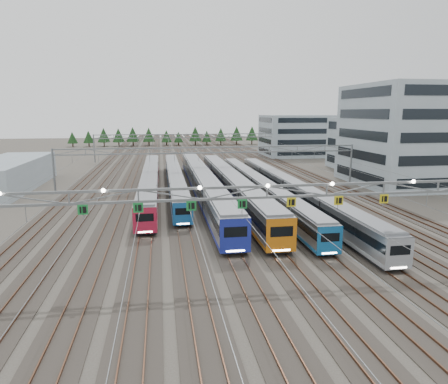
{
  "coord_description": "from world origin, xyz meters",
  "views": [
    {
      "loc": [
        -9.22,
        -33.66,
        14.26
      ],
      "look_at": [
        -0.82,
        19.16,
        3.5
      ],
      "focal_mm": 32.0,
      "sensor_mm": 36.0,
      "label": 1
    }
  ],
  "objects": [
    {
      "name": "track_bed",
      "position": [
        0.0,
        100.0,
        1.49
      ],
      "size": [
        54.0,
        260.0,
        5.42
      ],
      "color": "#2D2823",
      "rests_on": "ground"
    },
    {
      "name": "gantry_near",
      "position": [
        -0.05,
        -0.12,
        7.09
      ],
      "size": [
        56.36,
        0.61,
        8.08
      ],
      "color": "slate",
      "rests_on": "ground"
    },
    {
      "name": "depot_bldg_north",
      "position": [
        35.41,
        93.18,
        6.62
      ],
      "size": [
        22.0,
        18.0,
        13.24
      ],
      "primitive_type": "cube",
      "color": "#8FA2AB",
      "rests_on": "ground"
    },
    {
      "name": "depot_bldg_south",
      "position": [
        38.1,
        38.91,
        9.78
      ],
      "size": [
        18.0,
        22.0,
        19.56
      ],
      "primitive_type": "cube",
      "color": "#8FA2AB",
      "rests_on": "ground"
    },
    {
      "name": "ground",
      "position": [
        0.0,
        0.0,
        0.0
      ],
      "size": [
        400.0,
        400.0,
        0.0
      ],
      "primitive_type": "plane",
      "color": "#47423A",
      "rests_on": "ground"
    },
    {
      "name": "gantry_far",
      "position": [
        0.0,
        85.0,
        6.39
      ],
      "size": [
        56.36,
        0.36,
        8.0
      ],
      "color": "slate",
      "rests_on": "ground"
    },
    {
      "name": "treeline",
      "position": [
        -0.9,
        140.53,
        4.23
      ],
      "size": [
        93.8,
        5.6,
        7.02
      ],
      "color": "#332114",
      "rests_on": "ground"
    },
    {
      "name": "train_c",
      "position": [
        -2.25,
        34.87,
        2.31
      ],
      "size": [
        3.15,
        63.9,
        4.12
      ],
      "color": "black",
      "rests_on": "ground"
    },
    {
      "name": "gantry_mid",
      "position": [
        0.0,
        40.0,
        6.39
      ],
      "size": [
        56.36,
        0.36,
        8.0
      ],
      "color": "slate",
      "rests_on": "ground"
    },
    {
      "name": "train_b",
      "position": [
        -6.75,
        41.45,
        1.92
      ],
      "size": [
        2.57,
        55.22,
        3.35
      ],
      "color": "black",
      "rests_on": "ground"
    },
    {
      "name": "depot_bldg_mid",
      "position": [
        41.62,
        59.89,
        6.42
      ],
      "size": [
        14.0,
        16.0,
        12.84
      ],
      "primitive_type": "cube",
      "color": "#8FA2AB",
      "rests_on": "ground"
    },
    {
      "name": "train_a",
      "position": [
        -11.25,
        38.57,
        2.05
      ],
      "size": [
        2.76,
        55.14,
        3.6
      ],
      "color": "black",
      "rests_on": "ground"
    },
    {
      "name": "train_f",
      "position": [
        11.25,
        26.79,
        1.97
      ],
      "size": [
        2.65,
        60.3,
        3.44
      ],
      "color": "black",
      "rests_on": "ground"
    },
    {
      "name": "train_e",
      "position": [
        6.75,
        29.56,
        1.94
      ],
      "size": [
        2.61,
        56.81,
        3.39
      ],
      "color": "black",
      "rests_on": "ground"
    },
    {
      "name": "train_d",
      "position": [
        2.25,
        30.79,
        2.29
      ],
      "size": [
        3.13,
        56.77,
        4.08
      ],
      "color": "black",
      "rests_on": "ground"
    },
    {
      "name": "west_shed",
      "position": [
        -37.83,
        46.16,
        2.72
      ],
      "size": [
        10.0,
        30.0,
        5.44
      ],
      "primitive_type": "cube",
      "color": "#8FA2AB",
      "rests_on": "ground"
    }
  ]
}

